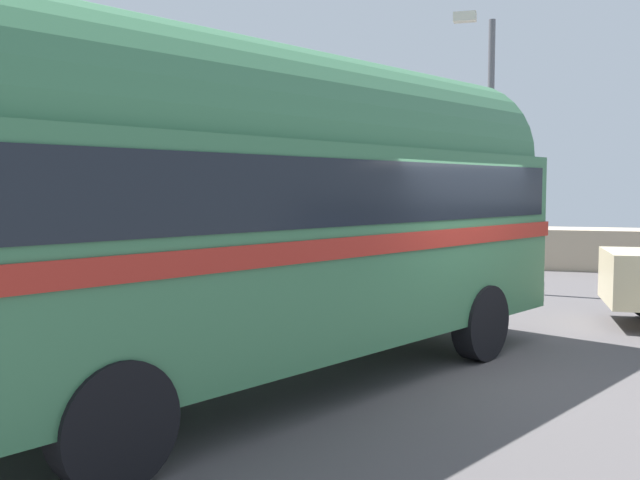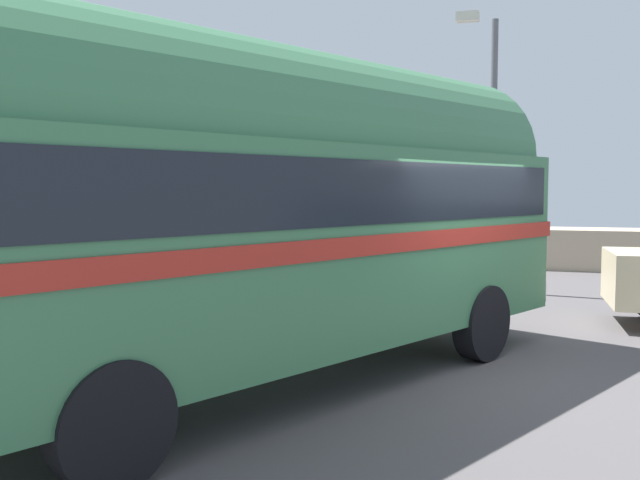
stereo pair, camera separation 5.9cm
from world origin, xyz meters
name	(u,v)px [view 1 (the left image)]	position (x,y,z in m)	size (l,w,h in m)	color
ground	(443,368)	(0.00, 0.00, 0.01)	(32.00, 26.00, 0.02)	#514D4E
breakwater	(504,243)	(0.11, 11.80, 0.67)	(31.36, 2.14, 2.48)	tan
vintage_coach	(271,201)	(-1.70, -1.36, 2.05)	(5.80, 8.79, 3.70)	black
lamp_post	(486,138)	(-0.02, 6.51, 3.23)	(0.76, 0.99, 5.65)	#5B5B60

